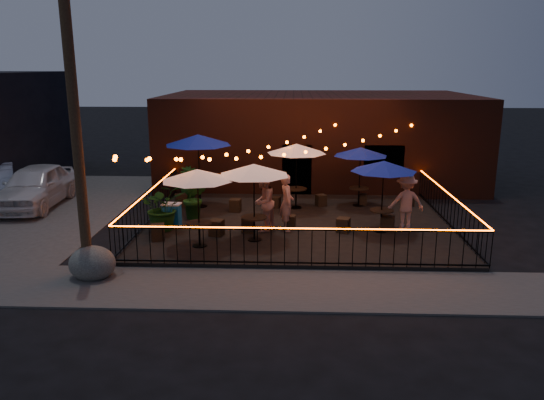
{
  "coord_description": "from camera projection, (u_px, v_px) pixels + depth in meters",
  "views": [
    {
      "loc": [
        -0.16,
        -15.17,
        5.28
      ],
      "look_at": [
        -0.83,
        1.58,
        1.02
      ],
      "focal_mm": 35.0,
      "sensor_mm": 36.0,
      "label": 1
    }
  ],
  "objects": [
    {
      "name": "fence_left",
      "position": [
        150.0,
        206.0,
        17.96
      ],
      "size": [
        0.04,
        8.0,
        1.04
      ],
      "rotation": [
        0.0,
        0.0,
        1.57
      ],
      "color": "black",
      "rests_on": "patio"
    },
    {
      "name": "bistro_chair_8",
      "position": [
        343.0,
        225.0,
        16.81
      ],
      "size": [
        0.49,
        0.49,
        0.45
      ],
      "primitive_type": "cube",
      "rotation": [
        0.0,
        0.0,
        -0.35
      ],
      "color": "black",
      "rests_on": "patio"
    },
    {
      "name": "ground",
      "position": [
        297.0,
        246.0,
        15.99
      ],
      "size": [
        110.0,
        110.0,
        0.0
      ],
      "primitive_type": "plane",
      "color": "black",
      "rests_on": "ground"
    },
    {
      "name": "bistro_chair_6",
      "position": [
        275.0,
        202.0,
        19.71
      ],
      "size": [
        0.42,
        0.42,
        0.4
      ],
      "primitive_type": "cube",
      "rotation": [
        0.0,
        0.0,
        -0.27
      ],
      "color": "black",
      "rests_on": "patio"
    },
    {
      "name": "bistro_chair_2",
      "position": [
        181.0,
        200.0,
        19.85
      ],
      "size": [
        0.53,
        0.53,
        0.48
      ],
      "primitive_type": "cube",
      "rotation": [
        0.0,
        0.0,
        0.39
      ],
      "color": "black",
      "rests_on": "patio"
    },
    {
      "name": "patron_b",
      "position": [
        263.0,
        202.0,
        16.76
      ],
      "size": [
        1.0,
        1.12,
        1.89
      ],
      "primitive_type": "imported",
      "rotation": [
        0.0,
        0.0,
        -1.94
      ],
      "color": "#D4A393",
      "rests_on": "patio"
    },
    {
      "name": "bistro_chair_1",
      "position": [
        217.0,
        228.0,
        16.49
      ],
      "size": [
        0.48,
        0.48,
        0.48
      ],
      "primitive_type": "cube",
      "rotation": [
        0.0,
        0.0,
        2.93
      ],
      "color": "black",
      "rests_on": "patio"
    },
    {
      "name": "cafe_table_5",
      "position": [
        361.0,
        152.0,
        19.53
      ],
      "size": [
        2.33,
        2.33,
        2.22
      ],
      "rotation": [
        0.0,
        0.0,
        0.17
      ],
      "color": "black",
      "rests_on": "patio"
    },
    {
      "name": "bistro_chair_7",
      "position": [
        321.0,
        200.0,
        19.98
      ],
      "size": [
        0.46,
        0.46,
        0.42
      ],
      "primitive_type": "cube",
      "rotation": [
        0.0,
        0.0,
        3.51
      ],
      "color": "black",
      "rests_on": "patio"
    },
    {
      "name": "patron_a",
      "position": [
        287.0,
        202.0,
        16.86
      ],
      "size": [
        0.5,
        0.7,
        1.82
      ],
      "primitive_type": "imported",
      "rotation": [
        0.0,
        0.0,
        1.67
      ],
      "color": "#CEAE84",
      "rests_on": "patio"
    },
    {
      "name": "cafe_table_0",
      "position": [
        197.0,
        176.0,
        15.02
      ],
      "size": [
        2.38,
        2.38,
        2.29
      ],
      "rotation": [
        0.0,
        0.0,
        -0.15
      ],
      "color": "black",
      "rests_on": "patio"
    },
    {
      "name": "bistro_chair_5",
      "position": [
        290.0,
        222.0,
        17.27
      ],
      "size": [
        0.39,
        0.39,
        0.4
      ],
      "primitive_type": "cube",
      "rotation": [
        0.0,
        0.0,
        2.99
      ],
      "color": "black",
      "rests_on": "patio"
    },
    {
      "name": "bistro_chair_4",
      "position": [
        248.0,
        224.0,
        16.83
      ],
      "size": [
        0.42,
        0.42,
        0.48
      ],
      "primitive_type": "cube",
      "rotation": [
        0.0,
        0.0,
        0.04
      ],
      "color": "black",
      "rests_on": "patio"
    },
    {
      "name": "sidewalk",
      "position": [
        298.0,
        289.0,
        12.84
      ],
      "size": [
        18.0,
        2.5,
        0.05
      ],
      "primitive_type": "cube",
      "color": "#403E3B",
      "rests_on": "ground"
    },
    {
      "name": "bistro_chair_3",
      "position": [
        235.0,
        205.0,
        19.19
      ],
      "size": [
        0.42,
        0.42,
        0.46
      ],
      "primitive_type": "cube",
      "rotation": [
        0.0,
        0.0,
        3.03
      ],
      "color": "black",
      "rests_on": "patio"
    },
    {
      "name": "cafe_table_3",
      "position": [
        297.0,
        149.0,
        19.17
      ],
      "size": [
        2.52,
        2.52,
        2.4
      ],
      "rotation": [
        0.0,
        0.0,
        -0.18
      ],
      "color": "black",
      "rests_on": "patio"
    },
    {
      "name": "utility_pole",
      "position": [
        75.0,
        121.0,
        12.7
      ],
      "size": [
        0.26,
        0.26,
        8.0
      ],
      "primitive_type": "cylinder",
      "color": "#352216",
      "rests_on": "ground"
    },
    {
      "name": "bistro_chair_11",
      "position": [
        408.0,
        200.0,
        19.95
      ],
      "size": [
        0.47,
        0.47,
        0.44
      ],
      "primitive_type": "cube",
      "rotation": [
        0.0,
        0.0,
        3.47
      ],
      "color": "black",
      "rests_on": "patio"
    },
    {
      "name": "cafe_table_2",
      "position": [
        254.0,
        171.0,
        15.55
      ],
      "size": [
        2.68,
        2.68,
        2.34
      ],
      "rotation": [
        0.0,
        0.0,
        -0.32
      ],
      "color": "black",
      "rests_on": "patio"
    },
    {
      "name": "potted_shrub_c",
      "position": [
        189.0,
        182.0,
        21.14
      ],
      "size": [
        0.92,
        0.92,
        1.24
      ],
      "primitive_type": "imported",
      "rotation": [
        0.0,
        0.0,
        0.43
      ],
      "color": "#1A3C11",
      "rests_on": "patio"
    },
    {
      "name": "bistro_chair_10",
      "position": [
        362.0,
        199.0,
        20.12
      ],
      "size": [
        0.38,
        0.38,
        0.41
      ],
      "primitive_type": "cube",
      "rotation": [
        0.0,
        0.0,
        -0.1
      ],
      "color": "black",
      "rests_on": "patio"
    },
    {
      "name": "fence_front",
      "position": [
        298.0,
        247.0,
        13.89
      ],
      "size": [
        10.0,
        0.04,
        1.04
      ],
      "color": "black",
      "rests_on": "patio"
    },
    {
      "name": "fence_right",
      "position": [
        448.0,
        209.0,
        17.57
      ],
      "size": [
        0.04,
        8.0,
        1.04
      ],
      "rotation": [
        0.0,
        0.0,
        1.57
      ],
      "color": "black",
      "rests_on": "patio"
    },
    {
      "name": "bistro_chair_0",
      "position": [
        158.0,
        232.0,
        16.06
      ],
      "size": [
        0.48,
        0.48,
        0.47
      ],
      "primitive_type": "cube",
      "rotation": [
        0.0,
        0.0,
        0.23
      ],
      "color": "black",
      "rests_on": "patio"
    },
    {
      "name": "brick_building",
      "position": [
        318.0,
        137.0,
        25.13
      ],
      "size": [
        14.0,
        8.0,
        4.0
      ],
      "color": "#39190F",
      "rests_on": "ground"
    },
    {
      "name": "cafe_table_1",
      "position": [
        198.0,
        141.0,
        19.28
      ],
      "size": [
        2.78,
        2.78,
        2.71
      ],
      "rotation": [
        0.0,
        0.0,
        -0.14
      ],
      "color": "black",
      "rests_on": "patio"
    },
    {
      "name": "car_white",
      "position": [
        35.0,
        186.0,
        20.29
      ],
      "size": [
        2.17,
        4.84,
        1.61
      ],
      "primitive_type": "imported",
      "rotation": [
        0.0,
        0.0,
        0.06
      ],
      "color": "silver",
      "rests_on": "ground"
    },
    {
      "name": "patron_c",
      "position": [
        406.0,
        202.0,
        16.9
      ],
      "size": [
        1.24,
        0.79,
        1.82
      ],
      "primitive_type": "imported",
      "rotation": [
        0.0,
        0.0,
        3.24
      ],
      "color": "tan",
      "rests_on": "patio"
    },
    {
      "name": "cooler",
      "position": [
        172.0,
        215.0,
        17.35
      ],
      "size": [
        0.63,
        0.48,
        0.78
      ],
      "rotation": [
        0.0,
        0.0,
        -0.1
      ],
      "color": "blue",
      "rests_on": "patio"
    },
    {
      "name": "potted_shrub_a",
      "position": [
        163.0,
        207.0,
        16.89
      ],
      "size": [
        1.74,
        1.65,
        1.52
      ],
      "primitive_type": "imported",
      "rotation": [
        0.0,
        0.0,
        0.43
      ],
      "color": "#163A0B",
      "rests_on": "patio"
    },
    {
      "name": "bistro_chair_9",
      "position": [
        387.0,
        223.0,
        16.9
      ],
      "size": [
        0.51,
        0.51,
        0.49
      ],
      "primitive_type": "cube",
      "rotation": [
        0.0,
        0.0,
        2.87
      ],
      "color": "black",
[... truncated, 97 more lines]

